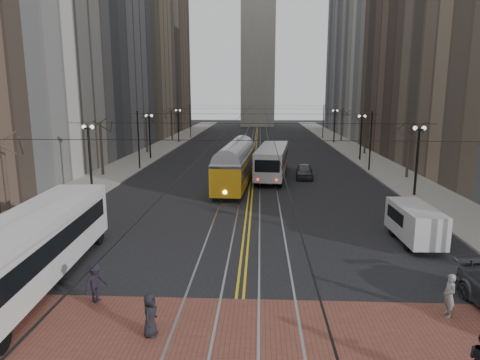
# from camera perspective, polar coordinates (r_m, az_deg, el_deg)

# --- Properties ---
(ground) EXTENTS (260.00, 260.00, 0.00)m
(ground) POSITION_cam_1_polar(r_m,az_deg,el_deg) (19.32, 0.10, -14.26)
(ground) COLOR black
(ground) RESTS_ON ground
(sidewalk_left) EXTENTS (5.00, 140.00, 0.15)m
(sidewalk_left) POSITION_cam_1_polar(r_m,az_deg,el_deg) (64.92, -11.42, 3.72)
(sidewalk_left) COLOR gray
(sidewalk_left) RESTS_ON ground
(sidewalk_right) EXTENTS (5.00, 140.00, 0.15)m
(sidewalk_right) POSITION_cam_1_polar(r_m,az_deg,el_deg) (64.55, 15.43, 3.49)
(sidewalk_right) COLOR gray
(sidewalk_right) RESTS_ON ground
(crosswalk_band) EXTENTS (25.00, 6.00, 0.01)m
(crosswalk_band) POSITION_cam_1_polar(r_m,az_deg,el_deg) (15.81, -0.60, -20.49)
(crosswalk_band) COLOR brown
(crosswalk_band) RESTS_ON ground
(streetcar_rails) EXTENTS (4.80, 130.00, 0.02)m
(streetcar_rails) POSITION_cam_1_polar(r_m,az_deg,el_deg) (62.98, 1.97, 3.64)
(streetcar_rails) COLOR gray
(streetcar_rails) RESTS_ON ground
(centre_lines) EXTENTS (0.42, 130.00, 0.01)m
(centre_lines) POSITION_cam_1_polar(r_m,az_deg,el_deg) (62.98, 1.97, 3.65)
(centre_lines) COLOR gold
(centre_lines) RESTS_ON ground
(building_left_mid) EXTENTS (16.00, 20.00, 34.00)m
(building_left_mid) POSITION_cam_1_polar(r_m,az_deg,el_deg) (69.20, -20.67, 17.75)
(building_left_mid) COLOR slate
(building_left_mid) RESTS_ON ground
(building_left_far) EXTENTS (16.00, 20.00, 40.00)m
(building_left_far) POSITION_cam_1_polar(r_m,az_deg,el_deg) (107.35, -12.03, 17.25)
(building_left_far) COLOR brown
(building_left_far) RESTS_ON ground
(building_right_mid) EXTENTS (16.00, 20.00, 34.00)m
(building_right_mid) POSITION_cam_1_polar(r_m,az_deg,el_deg) (68.62, 25.02, 17.50)
(building_right_mid) COLOR brown
(building_right_mid) RESTS_ON ground
(building_right_far) EXTENTS (16.00, 20.00, 40.00)m
(building_right_far) POSITION_cam_1_polar(r_m,az_deg,el_deg) (106.98, 16.80, 17.05)
(building_right_far) COLOR slate
(building_right_far) RESTS_ON ground
(lamp_posts) EXTENTS (27.60, 57.20, 5.60)m
(lamp_posts) POSITION_cam_1_polar(r_m,az_deg,el_deg) (46.51, 1.72, 4.42)
(lamp_posts) COLOR black
(lamp_posts) RESTS_ON ground
(street_trees) EXTENTS (31.68, 53.28, 5.60)m
(street_trees) POSITION_cam_1_polar(r_m,az_deg,el_deg) (52.97, 1.85, 5.25)
(street_trees) COLOR #382D23
(street_trees) RESTS_ON ground
(trolley_wires) EXTENTS (25.96, 120.00, 6.60)m
(trolley_wires) POSITION_cam_1_polar(r_m,az_deg,el_deg) (52.46, 1.85, 6.26)
(trolley_wires) COLOR black
(trolley_wires) RESTS_ON ground
(transit_bus) EXTENTS (3.50, 13.04, 3.22)m
(transit_bus) POSITION_cam_1_polar(r_m,az_deg,el_deg) (21.16, -25.82, -8.41)
(transit_bus) COLOR silver
(transit_bus) RESTS_ON ground
(streetcar) EXTENTS (3.39, 13.68, 3.19)m
(streetcar) POSITION_cam_1_polar(r_m,az_deg,el_deg) (39.79, -0.61, 1.51)
(streetcar) COLOR orange
(streetcar) RESTS_ON ground
(rear_bus) EXTENTS (3.89, 12.31, 3.16)m
(rear_bus) POSITION_cam_1_polar(r_m,az_deg,el_deg) (44.20, 4.34, 2.43)
(rear_bus) COLOR #B9B9B9
(rear_bus) RESTS_ON ground
(cargo_van) EXTENTS (1.99, 4.91, 2.15)m
(cargo_van) POSITION_cam_1_polar(r_m,az_deg,el_deg) (26.37, 22.27, -5.57)
(cargo_van) COLOR silver
(cargo_van) RESTS_ON ground
(sedan_grey) EXTENTS (2.06, 4.33, 1.43)m
(sedan_grey) POSITION_cam_1_polar(r_m,az_deg,el_deg) (44.11, 8.59, 1.18)
(sedan_grey) COLOR #404248
(sedan_grey) RESTS_ON ground
(pedestrian_a) EXTENTS (0.55, 0.79, 1.56)m
(pedestrian_a) POSITION_cam_1_polar(r_m,az_deg,el_deg) (15.95, -11.91, -17.18)
(pedestrian_a) COLOR black
(pedestrian_a) RESTS_ON crosswalk_band
(pedestrian_b) EXTENTS (0.46, 0.65, 1.69)m
(pedestrian_b) POSITION_cam_1_polar(r_m,az_deg,el_deg) (18.58, 26.13, -13.66)
(pedestrian_b) COLOR gray
(pedestrian_b) RESTS_ON crosswalk_band
(pedestrian_d) EXTENTS (1.07, 1.24, 1.66)m
(pedestrian_d) POSITION_cam_1_polar(r_m,az_deg,el_deg) (18.80, -18.71, -12.82)
(pedestrian_d) COLOR black
(pedestrian_d) RESTS_ON crosswalk_band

